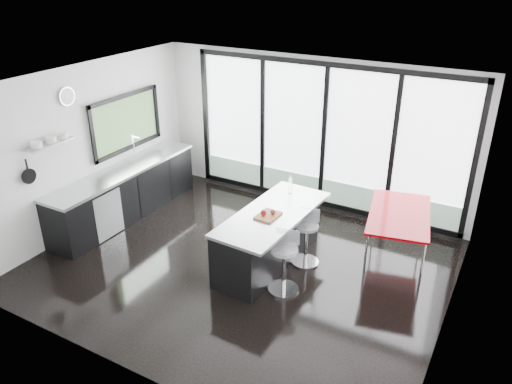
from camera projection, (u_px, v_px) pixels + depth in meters
The scene contains 11 objects.
floor at pixel (241, 265), 7.75m from camera, with size 6.00×5.00×0.00m, color black.
ceiling at pixel (238, 86), 6.55m from camera, with size 6.00×5.00×0.00m, color white.
wall_back at pixel (322, 143), 9.03m from camera, with size 6.00×0.09×2.80m.
wall_front at pixel (116, 269), 5.17m from camera, with size 6.00×0.00×2.80m, color silver.
wall_left at pixel (100, 134), 8.60m from camera, with size 0.26×5.00×2.80m.
wall_right at pixel (460, 234), 5.82m from camera, with size 0.00×5.00×2.80m, color silver.
counter_cabinets at pixel (125, 192), 9.04m from camera, with size 0.69×3.24×1.36m.
island at pixel (268, 236), 7.65m from camera, with size 1.01×2.20×1.14m.
bar_stool_near at pixel (284, 269), 7.01m from camera, with size 0.44×0.44×0.71m, color silver.
bar_stool_far at pixel (306, 244), 7.66m from camera, with size 0.43×0.43×0.68m, color silver.
red_table at pixel (396, 237), 7.70m from camera, with size 0.88×1.54×0.83m, color #940006.
Camera 1 is at (3.38, -5.57, 4.35)m, focal length 35.00 mm.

